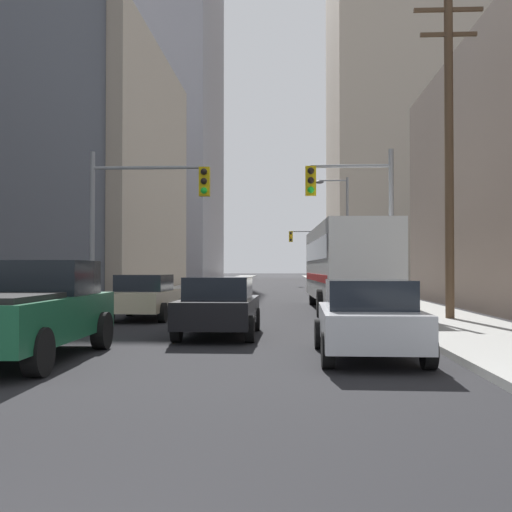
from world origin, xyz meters
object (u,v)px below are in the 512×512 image
at_px(traffic_signal_near_right, 354,205).
at_px(sedan_black, 219,306).
at_px(city_bus, 346,264).
at_px(sedan_silver, 368,318).
at_px(sedan_beige, 145,297).
at_px(traffic_signal_far_right, 309,245).
at_px(pickup_truck_green, 28,311).
at_px(traffic_signal_near_left, 144,204).

bearing_deg(traffic_signal_near_right, sedan_black, -122.35).
bearing_deg(city_bus, sedan_silver, -93.48).
bearing_deg(sedan_beige, traffic_signal_far_right, 80.36).
relative_size(city_bus, sedan_silver, 2.73).
bearing_deg(sedan_beige, traffic_signal_near_right, 10.42).
height_order(city_bus, pickup_truck_green, city_bus).
height_order(city_bus, traffic_signal_near_right, traffic_signal_near_right).
bearing_deg(sedan_black, sedan_beige, 120.81).
height_order(sedan_black, sedan_beige, same).
height_order(city_bus, traffic_signal_near_left, traffic_signal_near_left).
relative_size(city_bus, traffic_signal_near_left, 1.93).
bearing_deg(traffic_signal_near_left, traffic_signal_near_right, -0.01).
distance_m(pickup_truck_green, sedan_black, 5.31).
height_order(traffic_signal_near_left, traffic_signal_far_right, same).
relative_size(city_bus, sedan_black, 2.74).
relative_size(traffic_signal_near_left, traffic_signal_near_right, 1.00).
distance_m(city_bus, traffic_signal_far_right, 36.86).
relative_size(sedan_silver, traffic_signal_far_right, 0.71).
distance_m(sedan_beige, traffic_signal_far_right, 42.03).
distance_m(pickup_truck_green, sedan_beige, 9.43).
relative_size(pickup_truck_green, traffic_signal_near_left, 0.91).
distance_m(city_bus, sedan_black, 10.61).
bearing_deg(sedan_beige, sedan_silver, -54.25).
distance_m(sedan_black, traffic_signal_near_left, 8.10).
bearing_deg(traffic_signal_near_right, sedan_silver, -94.64).
xyz_separation_m(sedan_beige, traffic_signal_near_right, (7.24, 1.33, 3.24)).
distance_m(city_bus, pickup_truck_green, 15.78).
height_order(sedan_black, traffic_signal_far_right, traffic_signal_far_right).
bearing_deg(traffic_signal_near_left, sedan_black, -61.98).
relative_size(sedan_black, traffic_signal_far_right, 0.70).
height_order(pickup_truck_green, sedan_silver, pickup_truck_green).
bearing_deg(traffic_signal_near_left, traffic_signal_far_right, 79.52).
bearing_deg(city_bus, sedan_black, -113.01).
bearing_deg(traffic_signal_near_right, traffic_signal_near_left, 179.99).
bearing_deg(traffic_signal_near_right, sedan_beige, -169.58).
bearing_deg(sedan_silver, traffic_signal_near_right, 85.36).
bearing_deg(traffic_signal_far_right, sedan_black, -94.81).
relative_size(pickup_truck_green, sedan_silver, 1.28).
bearing_deg(pickup_truck_green, city_bus, 62.27).
bearing_deg(pickup_truck_green, traffic_signal_near_right, 55.70).
relative_size(sedan_beige, traffic_signal_far_right, 0.71).
xyz_separation_m(sedan_silver, traffic_signal_far_right, (0.61, 50.22, 3.26)).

